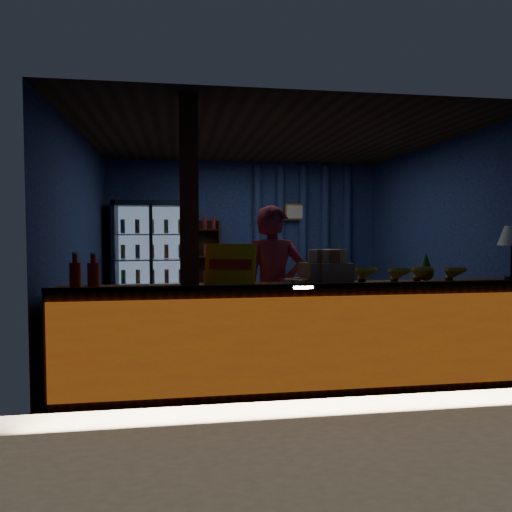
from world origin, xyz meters
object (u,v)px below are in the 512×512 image
at_px(shopkeeper, 274,291).
at_px(table_lamp, 512,238).
at_px(pastry_tray, 298,284).
at_px(green_chair, 340,302).

relative_size(shopkeeper, table_lamp, 3.17).
bearing_deg(shopkeeper, pastry_tray, -80.10).
bearing_deg(shopkeeper, table_lamp, -11.74).
bearing_deg(green_chair, table_lamp, 76.78).
height_order(green_chair, table_lamp, table_lamp).
relative_size(pastry_tray, table_lamp, 0.76).
xyz_separation_m(shopkeeper, green_chair, (1.63, 2.79, -0.55)).
height_order(pastry_tray, table_lamp, table_lamp).
bearing_deg(table_lamp, green_chair, 101.16).
height_order(shopkeeper, pastry_tray, shopkeeper).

